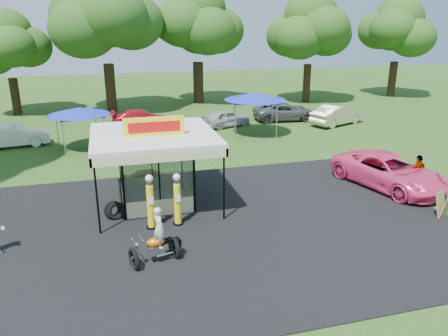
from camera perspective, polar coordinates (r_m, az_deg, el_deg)
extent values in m
plane|color=#294A17|center=(16.56, 0.39, -10.49)|extent=(120.00, 120.00, 0.00)
cube|color=black|center=(18.26, -1.31, -7.49)|extent=(20.00, 14.00, 0.04)
cube|color=white|center=(20.65, -8.76, -4.48)|extent=(3.00, 3.00, 0.06)
cube|color=white|center=(19.61, -9.22, 4.32)|extent=(5.40, 5.40, 0.18)
cube|color=yellow|center=(19.01, -9.13, 5.39)|extent=(2.60, 0.25, 0.80)
cube|color=red|center=(18.88, -9.08, 5.31)|extent=(2.21, 0.02, 0.45)
cylinder|color=black|center=(17.61, -16.27, -3.66)|extent=(0.08, 0.08, 3.20)
cylinder|color=black|center=(18.16, -0.01, -2.20)|extent=(0.08, 0.08, 3.20)
cylinder|color=black|center=(18.26, -9.40, -7.65)|extent=(0.44, 0.44, 0.10)
cylinder|color=yellow|center=(17.87, -9.56, -4.94)|extent=(0.30, 0.30, 1.78)
cylinder|color=silver|center=(17.50, -9.73, -1.97)|extent=(0.20, 0.20, 0.20)
sphere|color=white|center=(17.43, -9.76, -1.36)|extent=(0.32, 0.32, 0.32)
cube|color=white|center=(17.59, -9.54, -4.28)|extent=(0.22, 0.02, 0.30)
cylinder|color=black|center=(18.43, -6.00, -7.24)|extent=(0.42, 0.42, 0.10)
cylinder|color=yellow|center=(18.05, -6.09, -4.64)|extent=(0.29, 0.29, 1.73)
cylinder|color=silver|center=(17.70, -6.20, -1.78)|extent=(0.19, 0.19, 0.19)
sphere|color=white|center=(17.63, -6.22, -1.20)|extent=(0.31, 0.31, 0.31)
cube|color=white|center=(17.78, -6.03, -4.00)|extent=(0.21, 0.02, 0.29)
torus|color=black|center=(15.52, -11.66, -11.61)|extent=(0.38, 0.86, 0.85)
torus|color=black|center=(15.98, -6.49, -10.36)|extent=(0.38, 0.86, 0.85)
cube|color=silver|center=(15.67, -8.89, -10.43)|extent=(0.61, 0.42, 0.30)
ellipsoid|color=#D3680E|center=(15.54, -8.94, -9.53)|extent=(0.64, 0.36, 0.30)
cube|color=black|center=(15.68, -7.72, -9.44)|extent=(0.60, 0.40, 0.10)
cube|color=black|center=(15.89, -6.42, -9.67)|extent=(0.43, 0.42, 0.28)
cylinder|color=silver|center=(15.38, -11.21, -10.32)|extent=(0.44, 0.18, 0.90)
cylinder|color=silver|center=(15.26, -10.76, -9.04)|extent=(0.21, 0.59, 0.05)
sphere|color=silver|center=(15.30, -11.32, -9.84)|extent=(0.16, 0.16, 0.16)
imported|color=white|center=(15.35, -8.51, -7.68)|extent=(0.50, 0.63, 1.51)
torus|color=black|center=(19.19, -13.89, -5.48)|extent=(0.85, 0.53, 0.81)
torus|color=black|center=(19.34, -14.32, -5.32)|extent=(0.87, 0.62, 0.81)
cube|color=#593819|center=(20.93, 27.02, -4.50)|extent=(0.68, 0.49, 1.11)
cube|color=#593819|center=(21.11, 26.54, -4.24)|extent=(0.68, 0.49, 1.11)
imported|color=yellow|center=(22.52, -9.49, -1.29)|extent=(2.82, 1.13, 0.96)
imported|color=#FF4583|center=(23.61, 20.78, -0.43)|extent=(4.23, 6.53, 1.67)
imported|color=gray|center=(23.90, 24.01, -0.49)|extent=(1.12, 0.71, 1.78)
imported|color=white|center=(32.62, -25.71, 3.79)|extent=(4.63, 2.25, 1.46)
imported|color=#B50D21|center=(35.79, -10.81, 6.39)|extent=(4.71, 2.10, 1.34)
imported|color=#BCBDC2|center=(35.14, 0.26, 6.53)|extent=(4.38, 2.92, 1.38)
imported|color=#4F4F51|center=(37.85, 7.97, 7.32)|extent=(5.59, 2.97, 1.50)
imported|color=#B9B28D|center=(37.00, 14.54, 6.74)|extent=(5.20, 3.48, 1.62)
cylinder|color=gray|center=(31.64, -20.42, 4.75)|extent=(0.06, 0.06, 2.20)
cylinder|color=gray|center=(31.50, -15.79, 5.17)|extent=(0.06, 0.06, 2.20)
cylinder|color=gray|center=(29.17, -20.78, 3.61)|extent=(0.06, 0.06, 2.20)
cylinder|color=gray|center=(29.02, -15.77, 4.05)|extent=(0.06, 0.06, 2.20)
cube|color=#1C2EBB|center=(30.06, -18.42, 6.55)|extent=(2.75, 2.75, 0.11)
cone|color=#1C2EBB|center=(30.01, -18.47, 7.08)|extent=(3.96, 3.96, 0.46)
cylinder|color=gray|center=(33.47, 0.80, 6.90)|extent=(0.06, 0.06, 2.50)
cylinder|color=gray|center=(34.38, 5.54, 7.13)|extent=(0.06, 0.06, 2.50)
cylinder|color=gray|center=(30.73, 2.32, 5.82)|extent=(0.06, 0.06, 2.50)
cylinder|color=gray|center=(31.72, 7.40, 6.09)|extent=(0.06, 0.06, 2.50)
cube|color=#1C2EBB|center=(32.29, 4.07, 8.79)|extent=(3.13, 3.13, 0.13)
cone|color=#1C2EBB|center=(32.24, 4.08, 9.36)|extent=(4.51, 4.51, 0.52)
cylinder|color=black|center=(44.08, -25.59, 8.43)|extent=(0.77, 0.77, 3.23)
ellipsoid|color=#254A15|center=(43.67, -26.36, 13.73)|extent=(7.50, 7.50, 6.43)
cylinder|color=black|center=(42.23, -14.61, 10.07)|extent=(0.94, 0.94, 4.40)
ellipsoid|color=#254A15|center=(41.82, -15.27, 17.82)|extent=(10.55, 10.55, 9.05)
cylinder|color=black|center=(45.77, -3.37, 11.07)|extent=(1.03, 1.03, 4.12)
ellipsoid|color=#254A15|center=(45.38, -3.50, 17.68)|extent=(9.62, 9.62, 8.25)
cylinder|color=black|center=(47.03, 10.74, 10.83)|extent=(0.77, 0.77, 3.86)
ellipsoid|color=#254A15|center=(46.65, 11.12, 16.84)|extent=(9.01, 9.01, 7.73)
cylinder|color=black|center=(53.16, 21.12, 10.77)|extent=(0.86, 0.86, 3.82)
ellipsoid|color=#254A15|center=(52.83, 21.74, 15.90)|extent=(8.63, 8.63, 7.39)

